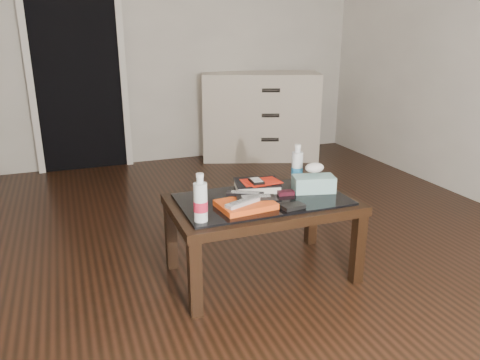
% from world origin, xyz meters
% --- Properties ---
extents(ground, '(5.00, 5.00, 0.00)m').
position_xyz_m(ground, '(0.00, 0.00, 0.00)').
color(ground, black).
rests_on(ground, ground).
extents(doorway, '(0.90, 0.08, 2.07)m').
position_xyz_m(doorway, '(-0.40, 2.47, 1.02)').
color(doorway, black).
rests_on(doorway, ground).
extents(coffee_table, '(1.00, 0.60, 0.46)m').
position_xyz_m(coffee_table, '(0.40, -0.11, 0.40)').
color(coffee_table, black).
rests_on(coffee_table, ground).
extents(dresser, '(1.30, 0.86, 0.90)m').
position_xyz_m(dresser, '(1.39, 2.23, 0.45)').
color(dresser, beige).
rests_on(dresser, ground).
extents(magazines, '(0.30, 0.24, 0.03)m').
position_xyz_m(magazines, '(0.27, -0.20, 0.48)').
color(magazines, '#EB4E16').
rests_on(magazines, coffee_table).
extents(remote_silver, '(0.20, 0.12, 0.02)m').
position_xyz_m(remote_silver, '(0.24, -0.23, 0.50)').
color(remote_silver, '#A8A9AD').
rests_on(remote_silver, magazines).
extents(remote_black_front, '(0.21, 0.09, 0.02)m').
position_xyz_m(remote_black_front, '(0.33, -0.19, 0.50)').
color(remote_black_front, black).
rests_on(remote_black_front, magazines).
extents(remote_black_back, '(0.20, 0.14, 0.02)m').
position_xyz_m(remote_black_back, '(0.30, -0.11, 0.50)').
color(remote_black_back, black).
rests_on(remote_black_back, magazines).
extents(textbook, '(0.29, 0.25, 0.05)m').
position_xyz_m(textbook, '(0.43, 0.04, 0.48)').
color(textbook, black).
rests_on(textbook, coffee_table).
extents(dvd_mailers, '(0.20, 0.15, 0.01)m').
position_xyz_m(dvd_mailers, '(0.44, 0.03, 0.51)').
color(dvd_mailers, red).
rests_on(dvd_mailers, textbook).
extents(ipod, '(0.07, 0.11, 0.02)m').
position_xyz_m(ipod, '(0.42, 0.01, 0.52)').
color(ipod, black).
rests_on(ipod, dvd_mailers).
extents(flip_phone, '(0.10, 0.06, 0.02)m').
position_xyz_m(flip_phone, '(0.55, -0.10, 0.47)').
color(flip_phone, black).
rests_on(flip_phone, coffee_table).
extents(wallet, '(0.13, 0.09, 0.02)m').
position_xyz_m(wallet, '(0.49, -0.30, 0.47)').
color(wallet, black).
rests_on(wallet, coffee_table).
extents(water_bottle_left, '(0.07, 0.07, 0.24)m').
position_xyz_m(water_bottle_left, '(0.00, -0.29, 0.58)').
color(water_bottle_left, silver).
rests_on(water_bottle_left, coffee_table).
extents(water_bottle_right, '(0.08, 0.08, 0.24)m').
position_xyz_m(water_bottle_right, '(0.69, 0.05, 0.58)').
color(water_bottle_right, white).
rests_on(water_bottle_right, coffee_table).
extents(tissue_box, '(0.25, 0.17, 0.09)m').
position_xyz_m(tissue_box, '(0.72, -0.11, 0.51)').
color(tissue_box, teal).
rests_on(tissue_box, coffee_table).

